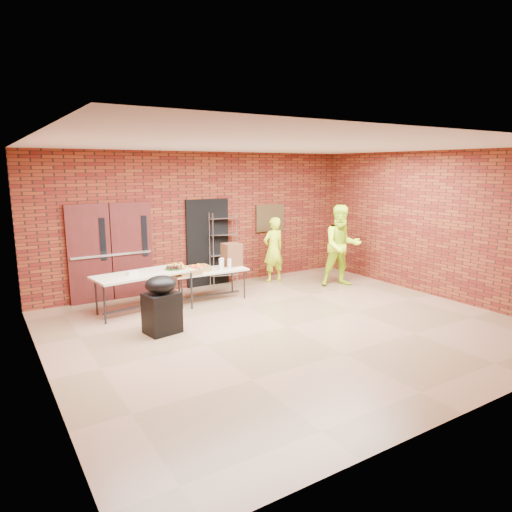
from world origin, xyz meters
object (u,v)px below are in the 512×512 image
(table_right, at_px, (208,273))
(coffee_dispenser, at_px, (232,255))
(wire_rack, at_px, (223,249))
(volunteer_woman, at_px, (273,250))
(covered_grill, at_px, (162,304))
(volunteer_man, at_px, (342,246))
(table_left, at_px, (144,276))

(table_right, relative_size, coffee_dispenser, 3.31)
(wire_rack, bearing_deg, volunteer_woman, -4.49)
(covered_grill, distance_m, volunteer_man, 4.96)
(volunteer_man, bearing_deg, table_left, -163.16)
(wire_rack, xyz_separation_m, volunteer_man, (2.39, -1.58, 0.09))
(coffee_dispenser, bearing_deg, covered_grill, -146.38)
(volunteer_woman, bearing_deg, wire_rack, -20.25)
(table_right, bearing_deg, wire_rack, 50.74)
(wire_rack, bearing_deg, table_left, -141.90)
(table_right, bearing_deg, coffee_dispenser, 12.55)
(coffee_dispenser, relative_size, volunteer_woman, 0.31)
(table_right, xyz_separation_m, volunteer_man, (3.31, -0.52, 0.36))
(table_left, distance_m, volunteer_man, 4.77)
(volunteer_woman, height_order, volunteer_man, volunteer_man)
(volunteer_woman, bearing_deg, coffee_dispenser, 17.53)
(table_right, height_order, volunteer_woman, volunteer_woman)
(coffee_dispenser, xyz_separation_m, volunteer_woman, (1.50, 0.55, -0.11))
(table_right, height_order, covered_grill, covered_grill)
(table_left, height_order, covered_grill, covered_grill)
(table_left, height_order, table_right, table_left)
(wire_rack, height_order, table_right, wire_rack)
(wire_rack, xyz_separation_m, volunteer_woman, (1.21, -0.38, -0.08))
(wire_rack, distance_m, covered_grill, 3.47)
(table_left, relative_size, volunteer_man, 1.04)
(table_left, height_order, volunteer_woman, volunteer_woman)
(wire_rack, relative_size, covered_grill, 1.75)
(wire_rack, xyz_separation_m, table_left, (-2.35, -1.10, -0.16))
(coffee_dispenser, distance_m, volunteer_man, 2.75)
(wire_rack, distance_m, volunteer_man, 2.87)
(coffee_dispenser, bearing_deg, volunteer_woman, 20.26)
(table_right, relative_size, volunteer_man, 0.85)
(volunteer_woman, bearing_deg, covered_grill, 25.86)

